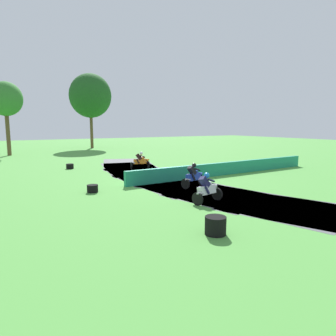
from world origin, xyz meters
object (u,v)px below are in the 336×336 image
object	(u,v)px
motorcycle_lead_orange	(141,161)
tire_stack_mid_b	(215,225)
tire_stack_near	(70,166)
tire_stack_mid_a	(93,189)
motorcycle_chase_blue	(194,176)
traffic_cone	(216,168)
motorcycle_trailing_white	(208,188)

from	to	relation	value
motorcycle_lead_orange	tire_stack_mid_b	distance (m)	15.27
tire_stack_near	tire_stack_mid_b	bearing A→B (deg)	-87.31
tire_stack_mid_a	tire_stack_mid_b	distance (m)	8.34
motorcycle_lead_orange	tire_stack_mid_a	bearing A→B (deg)	-132.02
tire_stack_mid_a	tire_stack_mid_b	world-z (taller)	tire_stack_mid_b
tire_stack_mid_a	motorcycle_chase_blue	bearing A→B (deg)	-16.24
motorcycle_lead_orange	traffic_cone	distance (m)	6.03
tire_stack_mid_a	tire_stack_mid_b	xyz separation A→B (m)	(1.71, -8.16, 0.10)
motorcycle_chase_blue	tire_stack_near	size ratio (longest dim) A/B	2.86
tire_stack_mid_b	traffic_cone	xyz separation A→B (m)	(8.84, 10.89, -0.08)
motorcycle_trailing_white	traffic_cone	xyz separation A→B (m)	(6.52, 7.44, -0.43)
tire_stack_mid_a	traffic_cone	distance (m)	10.90
motorcycle_lead_orange	tire_stack_near	size ratio (longest dim) A/B	2.90
tire_stack_near	tire_stack_mid_a	size ratio (longest dim) A/B	1.01
motorcycle_chase_blue	tire_stack_mid_a	distance (m)	5.72
traffic_cone	tire_stack_mid_b	bearing A→B (deg)	-129.07
tire_stack_mid_b	motorcycle_lead_orange	bearing A→B (deg)	74.15
motorcycle_chase_blue	tire_stack_mid_b	world-z (taller)	motorcycle_chase_blue
motorcycle_chase_blue	tire_stack_near	xyz separation A→B (m)	(-4.59, 11.04, -0.46)
motorcycle_trailing_white	tire_stack_mid_b	bearing A→B (deg)	-123.95
tire_stack_mid_b	traffic_cone	distance (m)	14.03
motorcycle_chase_blue	motorcycle_trailing_white	world-z (taller)	motorcycle_chase_blue
tire_stack_near	tire_stack_mid_a	xyz separation A→B (m)	(-0.88, -9.45, 0.00)
motorcycle_chase_blue	tire_stack_mid_a	world-z (taller)	motorcycle_chase_blue
tire_stack_mid_a	traffic_cone	world-z (taller)	traffic_cone
tire_stack_mid_a	motorcycle_trailing_white	bearing A→B (deg)	-49.47
motorcycle_chase_blue	tire_stack_near	world-z (taller)	motorcycle_chase_blue
tire_stack_mid_b	tire_stack_mid_a	bearing A→B (deg)	101.82
motorcycle_trailing_white	tire_stack_mid_a	distance (m)	6.22
motorcycle_trailing_white	tire_stack_mid_b	xyz separation A→B (m)	(-2.32, -3.45, -0.35)
motorcycle_chase_blue	traffic_cone	distance (m)	6.68
motorcycle_chase_blue	motorcycle_trailing_white	xyz separation A→B (m)	(-1.44, -3.12, -0.01)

